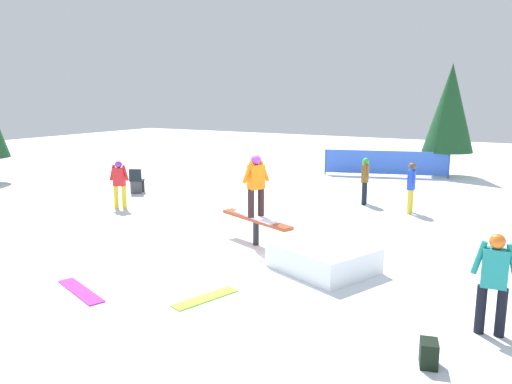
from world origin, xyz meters
TOP-DOWN VIEW (x-y plane):
  - ground_plane at (0.00, 0.00)m, footprint 60.00×60.00m
  - rail_feature at (0.00, 0.00)m, footprint 2.20×1.09m
  - snow_kicker_ramp at (-1.99, 0.79)m, footprint 2.23×2.06m
  - main_rider_on_rail at (0.00, 0.00)m, footprint 1.46×0.89m
  - bystander_blue at (-2.33, -5.00)m, footprint 0.25×0.64m
  - bystander_brown at (-0.79, -5.50)m, footprint 0.27×0.62m
  - bystander_red at (5.48, -1.20)m, footprint 0.60×0.31m
  - bystander_teal at (-5.13, 2.12)m, footprint 0.64×0.25m
  - loose_snowboard_magenta at (1.29, 3.98)m, footprint 1.46×0.74m
  - loose_snowboard_lime at (-0.81, 3.13)m, footprint 0.64×1.27m
  - folding_chair at (6.71, -3.24)m, footprint 0.59×0.59m
  - backpack_on_snow at (-4.54, 3.44)m, footprint 0.29×0.35m
  - safety_fence at (0.13, -11.19)m, footprint 4.89×1.56m
  - pine_tree_near at (-2.04, -12.69)m, footprint 2.07×2.07m

SIDE VIEW (x-z plane):
  - ground_plane at x=0.00m, z-range 0.00..0.00m
  - loose_snowboard_magenta at x=1.29m, z-range 0.00..0.02m
  - loose_snowboard_lime at x=-0.81m, z-range 0.00..0.02m
  - backpack_on_snow at x=-4.54m, z-range 0.00..0.34m
  - snow_kicker_ramp at x=-1.99m, z-range 0.00..0.51m
  - folding_chair at x=6.71m, z-range -0.03..0.85m
  - rail_feature at x=0.00m, z-range 0.23..0.87m
  - safety_fence at x=0.13m, z-range 0.05..1.15m
  - bystander_red at x=5.48m, z-range 0.09..1.55m
  - bystander_brown at x=-0.79m, z-range 0.09..1.57m
  - bystander_blue at x=-2.33m, z-range 0.09..1.58m
  - bystander_teal at x=-5.13m, z-range 0.09..1.61m
  - main_rider_on_rail at x=0.00m, z-range 0.65..2.10m
  - pine_tree_near at x=-2.04m, z-range 0.51..5.20m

